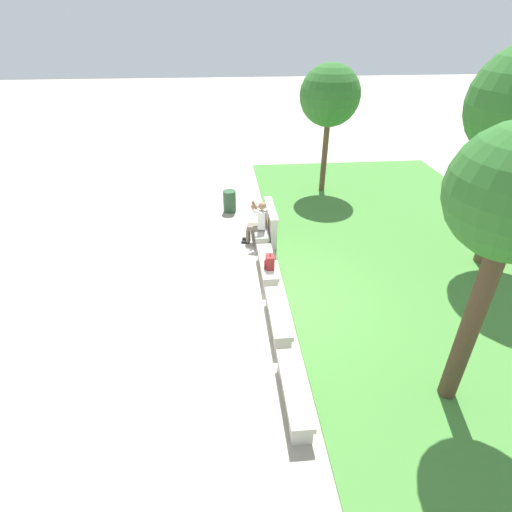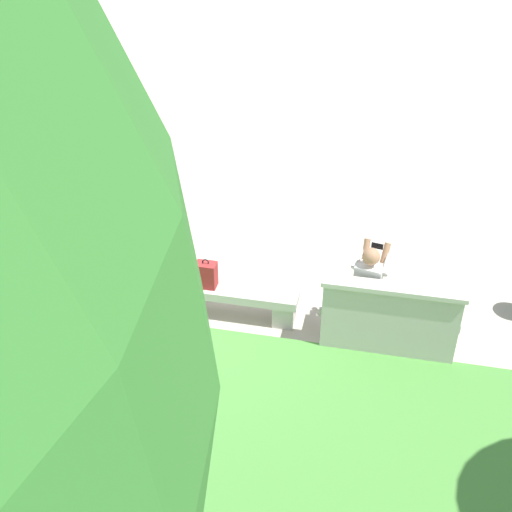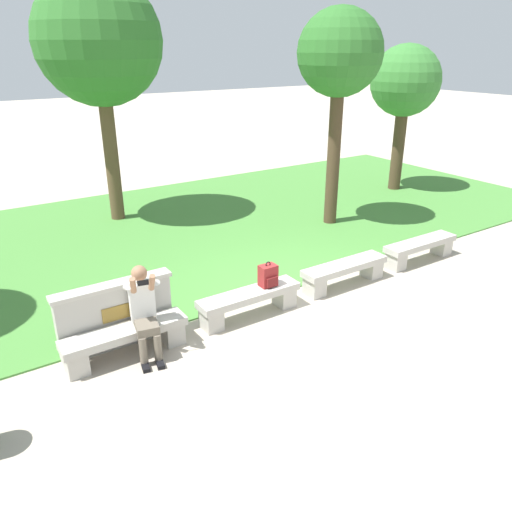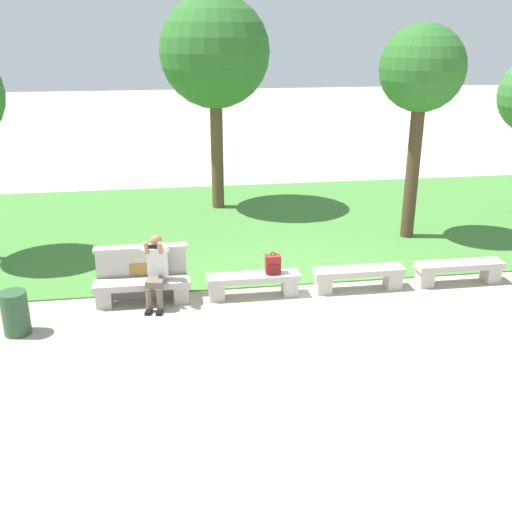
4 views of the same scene
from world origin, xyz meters
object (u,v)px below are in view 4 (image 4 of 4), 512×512
tree_behind_wall (422,73)px  trash_bin (15,313)px  bench_near (253,282)px  bench_main (142,289)px  backpack (273,265)px  person_photographer (156,267)px  bench_far (459,270)px  bench_mid (359,276)px  tree_right_background (215,53)px

tree_behind_wall → trash_bin: (-8.31, -3.67, -3.47)m
bench_near → trash_bin: trash_bin is taller
bench_main → backpack: size_ratio=4.12×
person_photographer → bench_far: bearing=0.7°
bench_main → bench_mid: 4.13m
bench_far → bench_near: bearing=180.0°
tree_behind_wall → bench_main: bearing=-155.7°
person_photographer → tree_behind_wall: tree_behind_wall is taller
bench_near → bench_far: same height
bench_mid → trash_bin: 6.24m
bench_mid → bench_far: bearing=0.0°
bench_mid → bench_far: 2.07m
person_photographer → trash_bin: person_photographer is taller
bench_far → tree_right_background: tree_right_background is taller
bench_mid → backpack: (-1.69, 0.01, 0.33)m
trash_bin → tree_right_background: bearing=59.8°
tree_behind_wall → bench_mid: bearing=-127.0°
bench_main → bench_near: 2.07m
bench_main → tree_right_background: bearing=72.0°
tree_behind_wall → tree_right_background: (-4.30, 3.21, 0.30)m
bench_mid → person_photographer: person_photographer is taller
bench_near → bench_far: bearing=0.0°
bench_near → tree_right_background: (-0.11, 6.03, 3.86)m
bench_near → bench_mid: 2.07m
backpack → bench_main: bearing=-179.7°
bench_mid → bench_far: size_ratio=1.00×
bench_far → trash_bin: trash_bin is taller
tree_right_background → bench_main: bearing=-108.0°
tree_right_background → trash_bin: 8.82m
bench_near → tree_behind_wall: tree_behind_wall is taller
bench_mid → tree_right_background: bearing=109.8°
bench_main → person_photographer: bearing=-15.2°
bench_near → bench_mid: (2.07, 0.00, 0.00)m
bench_main → bench_far: same height
tree_behind_wall → trash_bin: 9.73m
bench_mid → backpack: bearing=179.6°
bench_main → trash_bin: size_ratio=2.35×
bench_mid → person_photographer: size_ratio=1.34×
bench_main → bench_near: size_ratio=1.00×
bench_main → tree_behind_wall: tree_behind_wall is taller
person_photographer → backpack: size_ratio=3.08×
bench_near → bench_mid: bearing=0.0°
tree_right_background → trash_bin: tree_right_background is taller
tree_behind_wall → tree_right_background: tree_right_background is taller
bench_mid → tree_behind_wall: tree_behind_wall is taller
person_photographer → bench_mid: bearing=1.1°
person_photographer → backpack: person_photographer is taller
trash_bin → bench_far: bearing=5.9°
bench_main → tree_behind_wall: size_ratio=0.36×
bench_main → tree_behind_wall: (6.26, 2.82, 3.56)m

